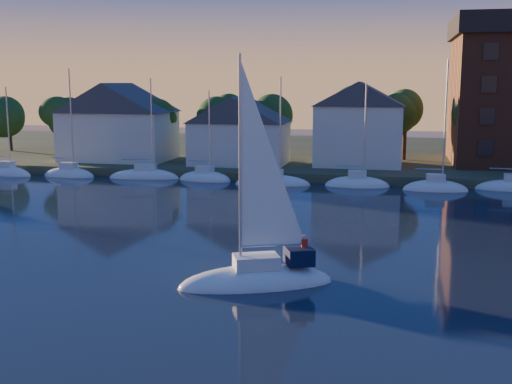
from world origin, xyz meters
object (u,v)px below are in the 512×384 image
(clubhouse_west, at_px, (118,121))
(hero_sailboat, at_px, (259,275))
(clubhouse_east, at_px, (359,123))
(clubhouse_centre, at_px, (240,130))

(clubhouse_west, relative_size, hero_sailboat, 1.03)
(clubhouse_west, xyz_separation_m, clubhouse_east, (30.00, 1.00, 0.07))
(hero_sailboat, bearing_deg, clubhouse_east, -116.85)
(clubhouse_centre, height_order, clubhouse_east, clubhouse_east)
(clubhouse_east, bearing_deg, clubhouse_west, -178.09)
(clubhouse_west, bearing_deg, hero_sailboat, -57.78)
(clubhouse_west, distance_m, clubhouse_east, 30.02)
(clubhouse_centre, bearing_deg, hero_sailboat, -75.02)
(clubhouse_centre, relative_size, clubhouse_east, 1.10)
(clubhouse_west, height_order, clubhouse_centre, clubhouse_west)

